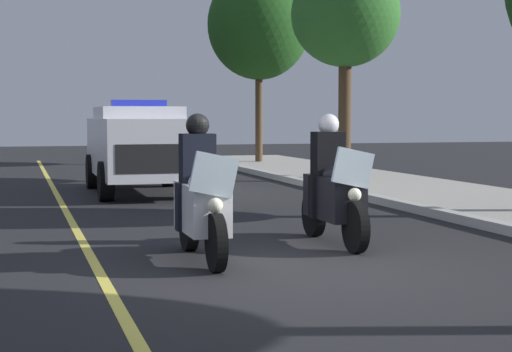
{
  "coord_description": "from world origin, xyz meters",
  "views": [
    {
      "loc": [
        8.3,
        -3.04,
        1.68
      ],
      "look_at": [
        -1.97,
        0.0,
        0.9
      ],
      "focal_mm": 57.24,
      "sensor_mm": 36.0,
      "label": 1
    }
  ],
  "objects": [
    {
      "name": "police_suv",
      "position": [
        -9.6,
        -0.41,
        1.07
      ],
      "size": [
        4.92,
        2.11,
        2.05
      ],
      "color": "silver",
      "rests_on": "ground"
    },
    {
      "name": "police_motorcycle_lead_right",
      "position": [
        -1.66,
        0.97,
        0.7
      ],
      "size": [
        2.14,
        0.56,
        1.72
      ],
      "color": "black",
      "rests_on": "ground"
    },
    {
      "name": "lane_stripe_center",
      "position": [
        0.0,
        -2.19,
        0.0
      ],
      "size": [
        48.0,
        0.12,
        0.01
      ],
      "primitive_type": "cube",
      "color": "#E0D14C",
      "rests_on": "ground"
    },
    {
      "name": "ground_plane",
      "position": [
        0.0,
        0.0,
        0.0
      ],
      "size": [
        80.0,
        80.0,
        0.0
      ],
      "primitive_type": "plane",
      "color": "black"
    },
    {
      "name": "police_motorcycle_lead_left",
      "position": [
        -0.95,
        -0.97,
        0.7
      ],
      "size": [
        2.14,
        0.56,
        1.72
      ],
      "color": "black",
      "rests_on": "ground"
    },
    {
      "name": "tree_far_back",
      "position": [
        -11.48,
        5.23,
        4.29
      ],
      "size": [
        2.82,
        2.82,
        5.59
      ],
      "color": "#42301E",
      "rests_on": "sidewalk_strip"
    },
    {
      "name": "tree_behind_suv",
      "position": [
        -19.45,
        5.28,
        4.91
      ],
      "size": [
        3.63,
        3.63,
        6.77
      ],
      "color": "#4C3823",
      "rests_on": "sidewalk_strip"
    }
  ]
}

